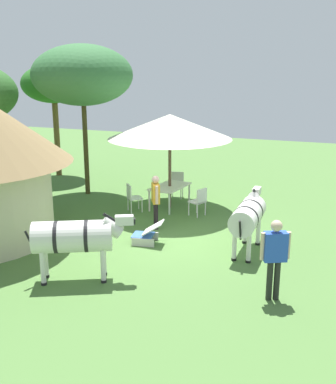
# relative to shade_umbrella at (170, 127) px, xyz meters

# --- Properties ---
(ground_plane) EXTENTS (36.00, 36.00, 0.00)m
(ground_plane) POSITION_rel_shade_umbrella_xyz_m (-2.49, -0.84, -2.70)
(ground_plane) COLOR #4C7437
(shade_umbrella) EXTENTS (4.00, 4.00, 3.09)m
(shade_umbrella) POSITION_rel_shade_umbrella_xyz_m (0.00, 0.00, 0.00)
(shade_umbrella) COLOR brown
(shade_umbrella) RESTS_ON ground_plane
(patio_dining_table) EXTENTS (1.63, 1.08, 0.74)m
(patio_dining_table) POSITION_rel_shade_umbrella_xyz_m (-0.00, 0.00, -2.04)
(patio_dining_table) COLOR silver
(patio_dining_table) RESTS_ON ground_plane
(patio_chair_near_lawn) EXTENTS (0.61, 0.61, 0.90)m
(patio_chair_near_lawn) POSITION_rel_shade_umbrella_xyz_m (-0.85, 0.98, -2.17)
(patio_chair_near_lawn) COLOR white
(patio_chair_near_lawn) RESTS_ON ground_plane
(patio_chair_west_end) EXTENTS (0.57, 0.56, 0.90)m
(patio_chair_west_end) POSITION_rel_shade_umbrella_xyz_m (-0.53, -1.18, -2.17)
(patio_chair_west_end) COLOR white
(patio_chair_west_end) RESTS_ON ground_plane
(patio_chair_east_end) EXTENTS (0.48, 0.50, 0.90)m
(patio_chair_east_end) POSITION_rel_shade_umbrella_xyz_m (1.28, 0.20, -2.17)
(patio_chair_east_end) COLOR silver
(patio_chair_east_end) RESTS_ON ground_plane
(guest_beside_umbrella) EXTENTS (0.50, 0.38, 1.57)m
(guest_beside_umbrella) POSITION_rel_shade_umbrella_xyz_m (-2.08, -0.34, -1.75)
(guest_beside_umbrella) COLOR black
(guest_beside_umbrella) RESTS_ON ground_plane
(standing_watcher) EXTENTS (0.39, 0.56, 1.70)m
(standing_watcher) POSITION_rel_shade_umbrella_xyz_m (-5.19, -4.16, -1.67)
(standing_watcher) COLOR black
(standing_watcher) RESTS_ON ground_plane
(striped_lounge_chair) EXTENTS (0.67, 0.89, 0.63)m
(striped_lounge_chair) POSITION_rel_shade_umbrella_xyz_m (-3.24, -0.56, -2.44)
(striped_lounge_chair) COLOR #3963B5
(striped_lounge_chair) RESTS_ON ground_plane
(zebra_nearest_camera) EXTENTS (1.37, 2.18, 1.54)m
(zebra_nearest_camera) POSITION_rel_shade_umbrella_xyz_m (-5.81, 0.03, -1.69)
(zebra_nearest_camera) COLOR silver
(zebra_nearest_camera) RESTS_ON ground_plane
(zebra_by_umbrella) EXTENTS (2.31, 0.66, 1.51)m
(zebra_by_umbrella) POSITION_rel_shade_umbrella_xyz_m (-2.87, -3.17, -1.72)
(zebra_by_umbrella) COLOR silver
(zebra_by_umbrella) RESTS_ON ground_plane
(acacia_tree_far_lawn) EXTENTS (2.63, 2.63, 4.63)m
(acacia_tree_far_lawn) POSITION_rel_shade_umbrella_xyz_m (2.74, 6.11, 1.11)
(acacia_tree_far_lawn) COLOR brown
(acacia_tree_far_lawn) RESTS_ON ground_plane
(acacia_tree_left_background) EXTENTS (3.50, 3.50, 5.30)m
(acacia_tree_left_background) POSITION_rel_shade_umbrella_xyz_m (0.55, 3.44, 1.55)
(acacia_tree_left_background) COLOR #40391C
(acacia_tree_left_background) RESTS_ON ground_plane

